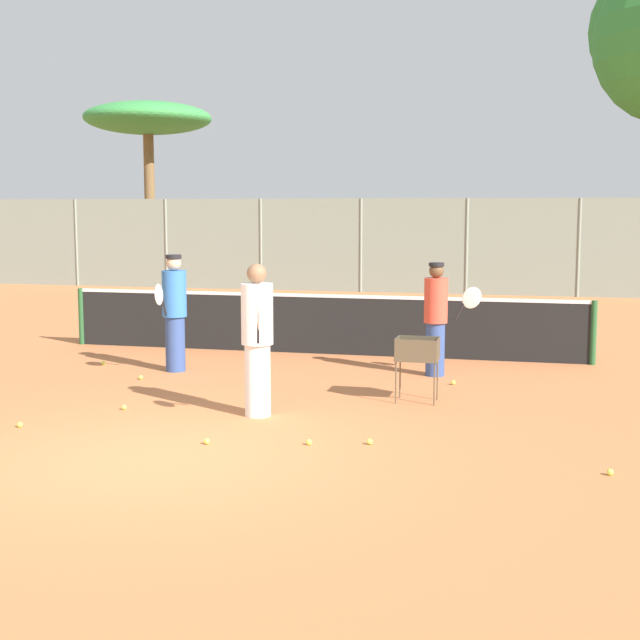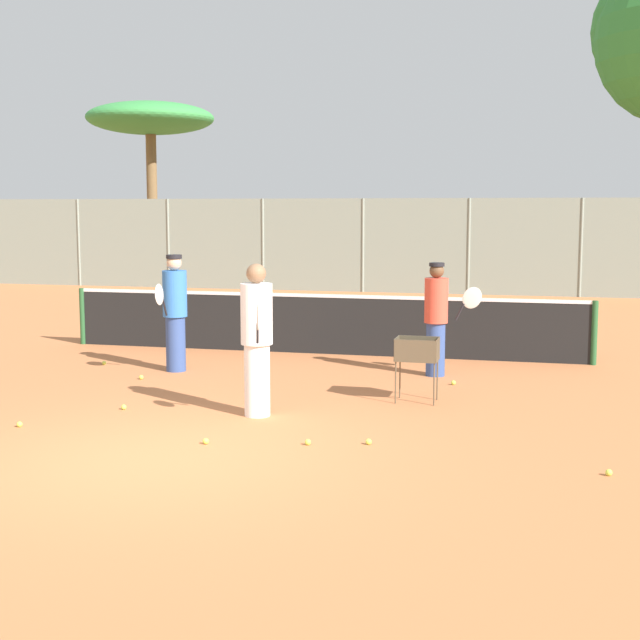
{
  "view_description": "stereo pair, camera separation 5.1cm",
  "coord_description": "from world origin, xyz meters",
  "px_view_note": "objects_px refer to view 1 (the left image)",
  "views": [
    {
      "loc": [
        3.8,
        -8.26,
        2.57
      ],
      "look_at": [
        0.77,
        3.92,
        1.0
      ],
      "focal_mm": 50.0,
      "sensor_mm": 36.0,
      "label": 1
    },
    {
      "loc": [
        3.85,
        -8.25,
        2.57
      ],
      "look_at": [
        0.77,
        3.92,
        1.0
      ],
      "focal_mm": 50.0,
      "sensor_mm": 36.0,
      "label": 2
    }
  ],
  "objects_px": {
    "ball_cart": "(418,355)",
    "parked_car": "(243,260)",
    "tennis_net": "(319,323)",
    "player_white_outfit": "(436,317)",
    "player_red_cap": "(257,338)",
    "player_yellow_shirt": "(174,311)"
  },
  "relations": [
    {
      "from": "player_white_outfit",
      "to": "parked_car",
      "type": "height_order",
      "value": "player_white_outfit"
    },
    {
      "from": "player_white_outfit",
      "to": "ball_cart",
      "type": "bearing_deg",
      "value": -96.66
    },
    {
      "from": "tennis_net",
      "to": "parked_car",
      "type": "xyz_separation_m",
      "value": [
        -7.0,
        16.34,
        0.1
      ]
    },
    {
      "from": "player_red_cap",
      "to": "player_yellow_shirt",
      "type": "xyz_separation_m",
      "value": [
        -2.23,
        2.62,
        -0.02
      ]
    },
    {
      "from": "player_white_outfit",
      "to": "parked_car",
      "type": "distance_m",
      "value": 20.19
    },
    {
      "from": "tennis_net",
      "to": "player_white_outfit",
      "type": "relative_size",
      "value": 5.39
    },
    {
      "from": "player_white_outfit",
      "to": "ball_cart",
      "type": "xyz_separation_m",
      "value": [
        -0.02,
        -1.95,
        -0.27
      ]
    },
    {
      "from": "player_yellow_shirt",
      "to": "player_red_cap",
      "type": "bearing_deg",
      "value": 41.44
    },
    {
      "from": "tennis_net",
      "to": "ball_cart",
      "type": "distance_m",
      "value": 4.2
    },
    {
      "from": "player_yellow_shirt",
      "to": "parked_car",
      "type": "bearing_deg",
      "value": -163.26
    },
    {
      "from": "player_white_outfit",
      "to": "player_red_cap",
      "type": "xyz_separation_m",
      "value": [
        -1.84,
        -3.23,
        0.07
      ]
    },
    {
      "from": "player_white_outfit",
      "to": "ball_cart",
      "type": "distance_m",
      "value": 1.97
    },
    {
      "from": "ball_cart",
      "to": "parked_car",
      "type": "height_order",
      "value": "parked_car"
    },
    {
      "from": "player_white_outfit",
      "to": "player_red_cap",
      "type": "height_order",
      "value": "player_red_cap"
    },
    {
      "from": "player_red_cap",
      "to": "ball_cart",
      "type": "xyz_separation_m",
      "value": [
        1.82,
        1.29,
        -0.34
      ]
    },
    {
      "from": "parked_car",
      "to": "player_red_cap",
      "type": "bearing_deg",
      "value": -70.7
    },
    {
      "from": "tennis_net",
      "to": "parked_car",
      "type": "distance_m",
      "value": 17.78
    },
    {
      "from": "player_yellow_shirt",
      "to": "tennis_net",
      "type": "bearing_deg",
      "value": 141.88
    },
    {
      "from": "player_white_outfit",
      "to": "tennis_net",
      "type": "bearing_deg",
      "value": 138.45
    },
    {
      "from": "player_yellow_shirt",
      "to": "parked_car",
      "type": "xyz_separation_m",
      "value": [
        -5.19,
        18.56,
        -0.3
      ]
    },
    {
      "from": "player_white_outfit",
      "to": "parked_car",
      "type": "bearing_deg",
      "value": 111.13
    },
    {
      "from": "player_yellow_shirt",
      "to": "parked_car",
      "type": "distance_m",
      "value": 19.27
    }
  ]
}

